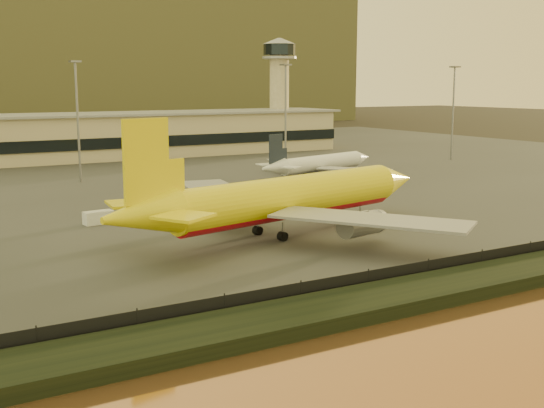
{
  "coord_description": "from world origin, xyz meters",
  "views": [
    {
      "loc": [
        -47.47,
        -64.77,
        20.68
      ],
      "look_at": [
        -2.51,
        12.0,
        5.05
      ],
      "focal_mm": 45.0,
      "sensor_mm": 36.0,
      "label": 1
    }
  ],
  "objects": [
    {
      "name": "ground",
      "position": [
        0.0,
        0.0,
        0.0
      ],
      "size": [
        900.0,
        900.0,
        0.0
      ],
      "primitive_type": "plane",
      "color": "black",
      "rests_on": "ground"
    },
    {
      "name": "embankment",
      "position": [
        0.0,
        -17.0,
        0.7
      ],
      "size": [
        320.0,
        7.0,
        1.4
      ],
      "primitive_type": "cube",
      "color": "black",
      "rests_on": "ground"
    },
    {
      "name": "tarmac",
      "position": [
        0.0,
        95.0,
        0.1
      ],
      "size": [
        320.0,
        220.0,
        0.2
      ],
      "primitive_type": "cube",
      "color": "#2D2D2D",
      "rests_on": "ground"
    },
    {
      "name": "perimeter_fence",
      "position": [
        0.0,
        -13.0,
        1.3
      ],
      "size": [
        300.0,
        0.05,
        2.2
      ],
      "primitive_type": "cube",
      "color": "black",
      "rests_on": "tarmac"
    },
    {
      "name": "terminal_building",
      "position": [
        -14.52,
        125.55,
        6.25
      ],
      "size": [
        202.0,
        25.0,
        12.6
      ],
      "color": "tan",
      "rests_on": "tarmac"
    },
    {
      "name": "control_tower",
      "position": [
        70.0,
        131.0,
        21.66
      ],
      "size": [
        11.2,
        11.2,
        35.5
      ],
      "color": "tan",
      "rests_on": "tarmac"
    },
    {
      "name": "apron_light_masts",
      "position": [
        15.0,
        75.0,
        15.7
      ],
      "size": [
        152.2,
        12.2,
        25.4
      ],
      "color": "slate",
      "rests_on": "tarmac"
    },
    {
      "name": "dhl_cargo_jet",
      "position": [
        0.76,
        13.78,
        5.2
      ],
      "size": [
        55.75,
        53.71,
        16.75
      ],
      "rotation": [
        0.0,
        0.0,
        0.21
      ],
      "color": "yellow",
      "rests_on": "tarmac"
    },
    {
      "name": "white_narrowbody_jet",
      "position": [
        37.97,
        59.98,
        3.31
      ],
      "size": [
        35.66,
        34.04,
        10.4
      ],
      "rotation": [
        0.0,
        0.0,
        0.27
      ],
      "color": "white",
      "rests_on": "tarmac"
    },
    {
      "name": "gse_vehicle_yellow",
      "position": [
        16.02,
        30.74,
        1.09
      ],
      "size": [
        4.34,
        3.28,
        1.78
      ],
      "primitive_type": "cube",
      "rotation": [
        0.0,
        0.0,
        0.43
      ],
      "color": "yellow",
      "rests_on": "tarmac"
    },
    {
      "name": "gse_vehicle_white",
      "position": [
        -19.52,
        34.18,
        1.16
      ],
      "size": [
        4.46,
        2.38,
        1.93
      ],
      "primitive_type": "cube",
      "rotation": [
        0.0,
        0.0,
        0.11
      ],
      "color": "white",
      "rests_on": "tarmac"
    }
  ]
}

